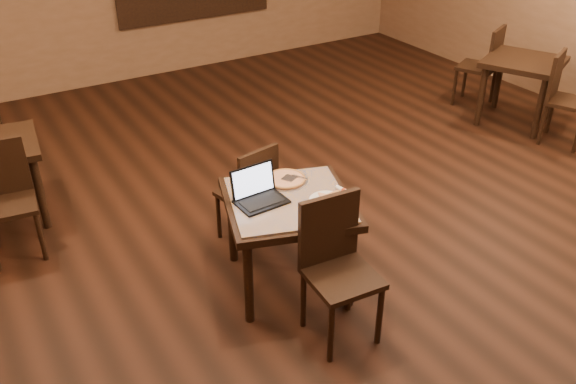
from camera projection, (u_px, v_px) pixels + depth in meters
ground at (378, 233)px, 5.44m from camera, size 10.00×10.00×0.00m
tiled_table at (288, 210)px, 4.53m from camera, size 1.16×1.16×0.76m
chair_main_near at (336, 260)px, 4.12m from camera, size 0.48×0.48×1.04m
chair_main_far at (251, 190)px, 5.06m from camera, size 0.47×0.47×0.92m
laptop at (257, 192)px, 4.43m from camera, size 0.37×0.29×0.24m
plate at (327, 200)px, 4.44m from camera, size 0.26×0.26×0.01m
pizza_slice at (327, 199)px, 4.43m from camera, size 0.22×0.22×0.02m
pizza_pan at (286, 180)px, 4.71m from camera, size 0.35×0.35×0.01m
pizza_whole at (286, 179)px, 4.70m from camera, size 0.31×0.31×0.02m
spatula at (289, 178)px, 4.69m from camera, size 0.19×0.24×0.01m
napkin_roll at (344, 191)px, 4.54m from camera, size 0.06×0.16×0.04m
other_table_a at (522, 70)px, 7.21m from camera, size 1.12×1.12×0.79m
other_table_a_chair_near at (562, 93)px, 6.79m from camera, size 0.59×0.59×1.03m
other_table_a_chair_far at (485, 62)px, 7.71m from camera, size 0.59×0.59×1.03m
other_table_b_chair_near at (6, 193)px, 4.97m from camera, size 0.47×0.47×0.98m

